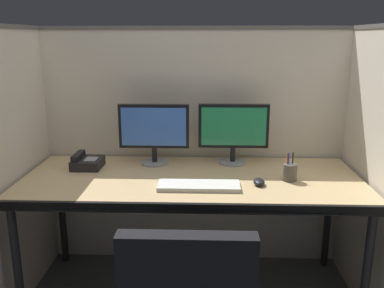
# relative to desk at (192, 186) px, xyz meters

# --- Properties ---
(cubicle_partition_rear) EXTENTS (2.21, 0.06, 1.57)m
(cubicle_partition_rear) POSITION_rel_desk_xyz_m (0.00, 0.46, 0.10)
(cubicle_partition_rear) COLOR beige
(cubicle_partition_rear) RESTS_ON ground
(cubicle_partition_left) EXTENTS (0.06, 1.41, 1.57)m
(cubicle_partition_left) POSITION_rel_desk_xyz_m (-0.99, -0.09, 0.10)
(cubicle_partition_left) COLOR beige
(cubicle_partition_left) RESTS_ON ground
(cubicle_partition_right) EXTENTS (0.06, 1.41, 1.57)m
(cubicle_partition_right) POSITION_rel_desk_xyz_m (0.99, -0.09, 0.10)
(cubicle_partition_right) COLOR beige
(cubicle_partition_right) RESTS_ON ground
(desk) EXTENTS (1.90, 0.80, 0.74)m
(desk) POSITION_rel_desk_xyz_m (0.00, 0.00, 0.00)
(desk) COLOR tan
(desk) RESTS_ON ground
(monitor_left) EXTENTS (0.43, 0.17, 0.37)m
(monitor_left) POSITION_rel_desk_xyz_m (-0.24, 0.26, 0.27)
(monitor_left) COLOR gray
(monitor_left) RESTS_ON desk
(monitor_right) EXTENTS (0.43, 0.17, 0.37)m
(monitor_right) POSITION_rel_desk_xyz_m (0.25, 0.28, 0.27)
(monitor_right) COLOR gray
(monitor_right) RESTS_ON desk
(keyboard_main) EXTENTS (0.43, 0.15, 0.02)m
(keyboard_main) POSITION_rel_desk_xyz_m (0.04, -0.16, 0.06)
(keyboard_main) COLOR silver
(keyboard_main) RESTS_ON desk
(computer_mouse) EXTENTS (0.06, 0.10, 0.04)m
(computer_mouse) POSITION_rel_desk_xyz_m (0.36, -0.10, 0.07)
(computer_mouse) COLOR black
(computer_mouse) RESTS_ON desk
(desk_phone) EXTENTS (0.17, 0.19, 0.09)m
(desk_phone) POSITION_rel_desk_xyz_m (-0.64, 0.16, 0.08)
(desk_phone) COLOR black
(desk_phone) RESTS_ON desk
(pen_cup) EXTENTS (0.08, 0.08, 0.16)m
(pen_cup) POSITION_rel_desk_xyz_m (0.54, -0.03, 0.10)
(pen_cup) COLOR #4C4742
(pen_cup) RESTS_ON desk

